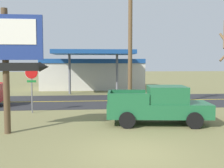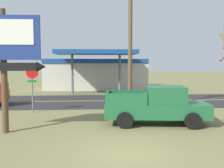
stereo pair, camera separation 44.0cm
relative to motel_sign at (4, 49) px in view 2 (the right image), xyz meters
The scene contains 8 objects.
ground_plane 6.98m from the motel_sign, 30.77° to the right, with size 180.00×180.00×0.00m, color olive.
road_asphalt 11.80m from the motel_sign, 63.11° to the left, with size 140.00×8.00×0.02m, color #2B2B2D.
road_centre_line 11.79m from the motel_sign, 63.11° to the left, with size 126.00×0.20×0.01m, color gold.
motel_sign is the anchor object (origin of this frame).
stop_sign 5.36m from the motel_sign, 89.58° to the left, with size 0.80×0.08×2.95m.
utility_pole 8.01m from the motel_sign, 38.00° to the left, with size 1.98×0.26×9.83m.
gas_station 21.46m from the motel_sign, 78.82° to the left, with size 12.00×11.50×4.40m.
pickup_green_parked_on_lawn 7.80m from the motel_sign, 10.67° to the left, with size 5.39×2.69×1.96m.
Camera 2 is at (-1.16, -9.16, 3.15)m, focal length 43.44 mm.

